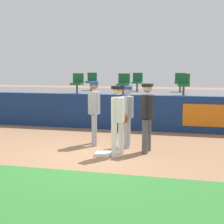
{
  "coord_description": "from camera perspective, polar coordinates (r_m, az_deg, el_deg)",
  "views": [
    {
      "loc": [
        2.33,
        -7.56,
        2.26
      ],
      "look_at": [
        0.29,
        1.13,
        1.0
      ],
      "focal_mm": 50.54,
      "sensor_mm": 36.0,
      "label": 1
    }
  ],
  "objects": [
    {
      "name": "bleacher_platform",
      "position": [
        14.06,
        3.57,
        1.2
      ],
      "size": [
        18.0,
        4.8,
        1.19
      ],
      "primitive_type": "cube",
      "color": "#59595E",
      "rests_on": "ground_plane"
    },
    {
      "name": "field_wall",
      "position": [
        11.54,
        1.5,
        -0.03
      ],
      "size": [
        18.0,
        0.26,
        1.28
      ],
      "color": "navy",
      "rests_on": "ground_plane"
    },
    {
      "name": "ground_plane",
      "position": [
        8.23,
        -3.8,
        -7.92
      ],
      "size": [
        60.0,
        60.0,
        0.0
      ],
      "primitive_type": "plane",
      "color": "#936B4C"
    },
    {
      "name": "seat_back_left",
      "position": [
        15.09,
        -3.72,
        5.72
      ],
      "size": [
        0.46,
        0.44,
        0.84
      ],
      "color": "#4C4C51",
      "rests_on": "bleacher_platform"
    },
    {
      "name": "seat_front_right",
      "position": [
        12.65,
        12.85,
        5.1
      ],
      "size": [
        0.46,
        0.44,
        0.84
      ],
      "color": "#4C4C51",
      "rests_on": "bleacher_platform"
    },
    {
      "name": "grass_foreground_strip",
      "position": [
        5.9,
        -11.5,
        -14.59
      ],
      "size": [
        18.0,
        2.8,
        0.01
      ],
      "primitive_type": "cube",
      "color": "#2D722D",
      "rests_on": "ground_plane"
    },
    {
      "name": "player_runner_visitor",
      "position": [
        8.92,
        2.84,
        -0.02
      ],
      "size": [
        0.35,
        0.49,
        1.74
      ],
      "rotation": [
        0.0,
        0.0,
        -1.5
      ],
      "color": "#9EA3AD",
      "rests_on": "ground_plane"
    },
    {
      "name": "seat_back_center",
      "position": [
        14.61,
        4.61,
        5.64
      ],
      "size": [
        0.45,
        0.44,
        0.84
      ],
      "color": "#4C4C51",
      "rests_on": "bleacher_platform"
    },
    {
      "name": "player_umpire",
      "position": [
        8.39,
        6.35,
        -0.17
      ],
      "size": [
        0.4,
        0.51,
        1.85
      ],
      "rotation": [
        0.0,
        0.0,
        -1.72
      ],
      "color": "#4C4C51",
      "rests_on": "ground_plane"
    },
    {
      "name": "seat_front_center",
      "position": [
        12.89,
        2.11,
        5.35
      ],
      "size": [
        0.47,
        0.44,
        0.84
      ],
      "color": "#4C4C51",
      "rests_on": "bleacher_platform"
    },
    {
      "name": "player_coach_visitor",
      "position": [
        9.21,
        -3.26,
        0.67
      ],
      "size": [
        0.44,
        0.5,
        1.87
      ],
      "rotation": [
        0.0,
        0.0,
        -1.27
      ],
      "color": "#9EA3AD",
      "rests_on": "ground_plane"
    },
    {
      "name": "first_base",
      "position": [
        8.26,
        -1.6,
        -7.56
      ],
      "size": [
        0.4,
        0.4,
        0.08
      ],
      "primitive_type": "cube",
      "color": "white",
      "rests_on": "ground_plane"
    },
    {
      "name": "player_fielder_home",
      "position": [
        8.04,
        1.11,
        -0.67
      ],
      "size": [
        0.49,
        0.51,
        1.8
      ],
      "rotation": [
        0.0,
        0.0,
        -1.95
      ],
      "color": "white",
      "rests_on": "ground_plane"
    },
    {
      "name": "seat_front_left",
      "position": [
        13.41,
        -6.27,
        5.41
      ],
      "size": [
        0.47,
        0.44,
        0.84
      ],
      "color": "#4C4C51",
      "rests_on": "bleacher_platform"
    },
    {
      "name": "seat_back_right",
      "position": [
        14.45,
        12.26,
        5.46
      ],
      "size": [
        0.48,
        0.44,
        0.84
      ],
      "color": "#4C4C51",
      "rests_on": "bleacher_platform"
    }
  ]
}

